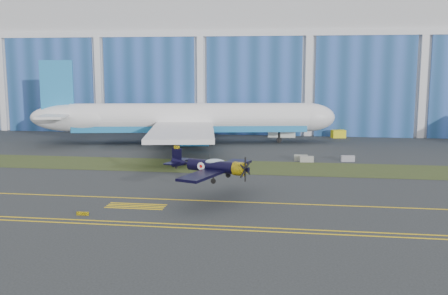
# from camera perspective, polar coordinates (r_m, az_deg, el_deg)

# --- Properties ---
(ground) EXTENTS (260.00, 260.00, 0.00)m
(ground) POSITION_cam_1_polar(r_m,az_deg,el_deg) (59.43, 9.76, -4.92)
(ground) COLOR #2E3234
(ground) RESTS_ON ground
(grass_median) EXTENTS (260.00, 10.00, 0.02)m
(grass_median) POSITION_cam_1_polar(r_m,az_deg,el_deg) (73.10, 9.46, -2.31)
(grass_median) COLOR #475128
(grass_median) RESTS_ON ground
(hangar) EXTENTS (220.00, 45.70, 30.00)m
(hangar) POSITION_cam_1_polar(r_m,az_deg,el_deg) (129.53, 9.06, 9.15)
(hangar) COLOR silver
(hangar) RESTS_ON ground
(taxiway_centreline) EXTENTS (200.00, 0.20, 0.02)m
(taxiway_centreline) POSITION_cam_1_polar(r_m,az_deg,el_deg) (54.59, 9.91, -6.15)
(taxiway_centreline) COLOR yellow
(taxiway_centreline) RESTS_ON ground
(edge_line_near) EXTENTS (80.00, 0.20, 0.02)m
(edge_line_near) POSITION_cam_1_polar(r_m,az_deg,el_deg) (45.48, 10.27, -9.22)
(edge_line_near) COLOR yellow
(edge_line_near) RESTS_ON ground
(edge_line_far) EXTENTS (80.00, 0.20, 0.02)m
(edge_line_far) POSITION_cam_1_polar(r_m,az_deg,el_deg) (46.43, 10.22, -8.84)
(edge_line_far) COLOR yellow
(edge_line_far) RESTS_ON ground
(hold_short_ladder) EXTENTS (6.00, 2.40, 0.02)m
(hold_short_ladder) POSITION_cam_1_polar(r_m,az_deg,el_deg) (54.01, -9.56, -6.30)
(hold_short_ladder) COLOR yellow
(hold_short_ladder) RESTS_ON ground
(guard_board_left) EXTENTS (1.20, 0.15, 0.35)m
(guard_board_left) POSITION_cam_1_polar(r_m,az_deg,el_deg) (51.81, -15.13, -6.95)
(guard_board_left) COLOR yellow
(guard_board_left) RESTS_ON ground
(warbird) EXTENTS (13.84, 15.14, 3.69)m
(warbird) POSITION_cam_1_polar(r_m,az_deg,el_deg) (55.06, -1.32, -2.04)
(warbird) COLOR black
(warbird) RESTS_ON ground
(jetliner) EXTENTS (67.64, 60.34, 20.78)m
(jetliner) POSITION_cam_1_polar(r_m,az_deg,el_deg) (95.97, -3.75, 6.66)
(jetliner) COLOR white
(jetliner) RESTS_ON ground
(shipping_container) EXTENTS (5.41, 2.20, 2.34)m
(shipping_container) POSITION_cam_1_polar(r_m,az_deg,el_deg) (105.46, 6.31, 1.79)
(shipping_container) COLOR white
(shipping_container) RESTS_ON ground
(tug) EXTENTS (2.99, 2.33, 1.54)m
(tug) POSITION_cam_1_polar(r_m,az_deg,el_deg) (106.07, 12.34, 1.46)
(tug) COLOR yellow
(tug) RESTS_ON ground
(barrier_a) EXTENTS (2.01, 0.62, 0.90)m
(barrier_a) POSITION_cam_1_polar(r_m,az_deg,el_deg) (79.14, 8.38, -1.12)
(barrier_a) COLOR gray
(barrier_a) RESTS_ON ground
(barrier_b) EXTENTS (2.06, 0.86, 0.90)m
(barrier_b) POSITION_cam_1_polar(r_m,az_deg,el_deg) (78.08, 8.99, -1.27)
(barrier_b) COLOR gray
(barrier_b) RESTS_ON ground
(barrier_c) EXTENTS (2.07, 0.94, 0.90)m
(barrier_c) POSITION_cam_1_polar(r_m,az_deg,el_deg) (79.84, 13.32, -1.18)
(barrier_c) COLOR gray
(barrier_c) RESTS_ON ground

